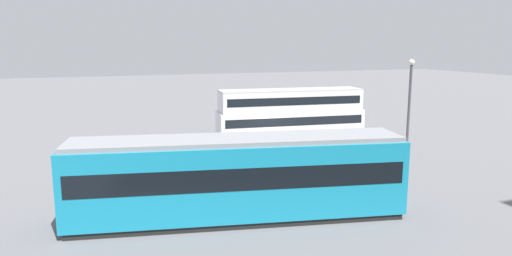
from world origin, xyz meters
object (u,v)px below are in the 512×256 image
double_decker_bus (290,113)px  street_lamp (409,103)px  pedestrian_near_railing (222,162)px  pedestrian_crossing (302,160)px  tram_yellow (238,177)px  info_sign (209,155)px

double_decker_bus → street_lamp: bearing=109.0°
double_decker_bus → street_lamp: 10.56m
street_lamp → pedestrian_near_railing: bearing=-3.9°
double_decker_bus → pedestrian_crossing: bearing=68.8°
pedestrian_crossing → street_lamp: street_lamp is taller
pedestrian_near_railing → street_lamp: bearing=176.1°
pedestrian_near_railing → tram_yellow: bearing=80.4°
double_decker_bus → street_lamp: size_ratio=1.83×
double_decker_bus → pedestrian_crossing: (4.04, 10.42, -0.97)m
tram_yellow → pedestrian_near_railing: (-1.01, -5.97, -0.88)m
pedestrian_near_railing → pedestrian_crossing: pedestrian_crossing is taller
tram_yellow → pedestrian_near_railing: size_ratio=8.56×
double_decker_bus → pedestrian_crossing: size_ratio=6.81×
double_decker_bus → pedestrian_near_railing: size_ratio=7.06×
pedestrian_crossing → info_sign: (5.11, -0.37, 0.64)m
pedestrian_near_railing → info_sign: size_ratio=0.69×
info_sign → street_lamp: (-12.54, -0.21, 2.14)m
pedestrian_near_railing → info_sign: bearing=47.0°
street_lamp → double_decker_bus: bearing=-71.0°
pedestrian_crossing → street_lamp: (-7.43, -0.58, 2.78)m
pedestrian_near_railing → info_sign: 1.52m
tram_yellow → pedestrian_crossing: size_ratio=8.27×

